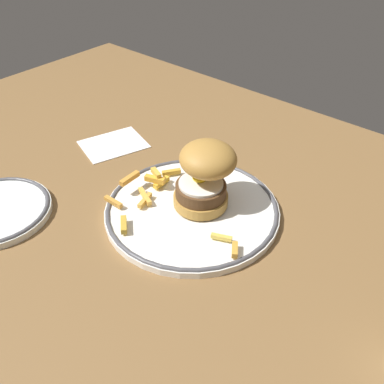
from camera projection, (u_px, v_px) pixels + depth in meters
The scene contains 5 objects.
ground_plane at pixel (166, 217), 77.86cm from camera, with size 146.79×100.29×4.00cm, color brown.
dinner_plate at pixel (192, 209), 75.13cm from camera, with size 29.98×29.98×1.60cm.
burger at pixel (205, 174), 72.32cm from camera, with size 12.22×12.33×11.21cm.
fries_pile at pixel (160, 193), 75.89cm from camera, with size 25.87×23.32×2.73cm.
napkin at pixel (113, 144), 93.40cm from camera, with size 10.22×12.93×0.40cm, color white.
Camera 1 is at (41.87, -41.76, 49.05)cm, focal length 40.84 mm.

